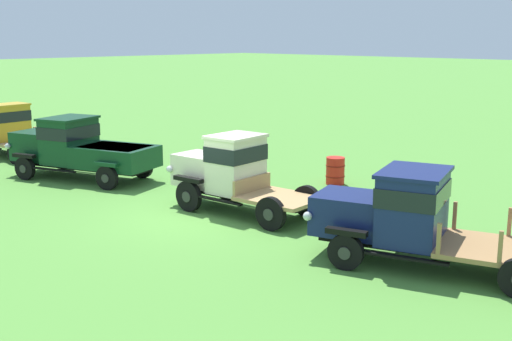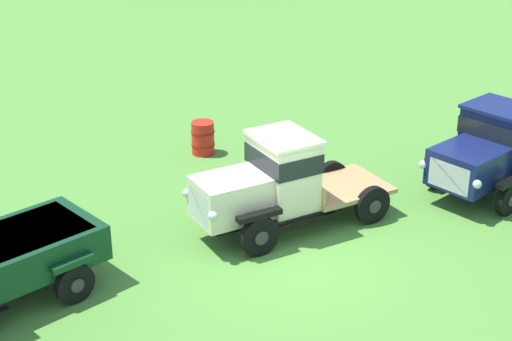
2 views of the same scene
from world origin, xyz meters
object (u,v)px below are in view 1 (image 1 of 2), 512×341
vintage_truck_far_side (406,215)px  oil_drum_beside_row (335,171)px  vintage_truck_midrow_center (230,171)px  vintage_truck_foreground_near (5,129)px  vintage_truck_second_in_line (79,148)px

vintage_truck_far_side → oil_drum_beside_row: (-5.69, 5.00, -0.63)m
oil_drum_beside_row → vintage_truck_midrow_center: bearing=-91.1°
vintage_truck_foreground_near → oil_drum_beside_row: (13.03, 5.22, -0.64)m
vintage_truck_far_side → oil_drum_beside_row: 7.60m
vintage_truck_midrow_center → oil_drum_beside_row: 4.75m
vintage_truck_second_in_line → vintage_truck_far_side: vintage_truck_second_in_line is taller
vintage_truck_midrow_center → oil_drum_beside_row: (0.09, 4.70, -0.68)m
oil_drum_beside_row → vintage_truck_second_in_line: bearing=-141.3°
vintage_truck_second_in_line → oil_drum_beside_row: bearing=38.7°
vintage_truck_foreground_near → oil_drum_beside_row: bearing=21.8°
vintage_truck_midrow_center → vintage_truck_second_in_line: bearing=-173.4°
vintage_truck_foreground_near → vintage_truck_midrow_center: vintage_truck_midrow_center is taller
vintage_truck_far_side → vintage_truck_second_in_line: bearing=-177.8°
vintage_truck_foreground_near → vintage_truck_second_in_line: 6.19m
vintage_truck_foreground_near → vintage_truck_second_in_line: size_ratio=0.84×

